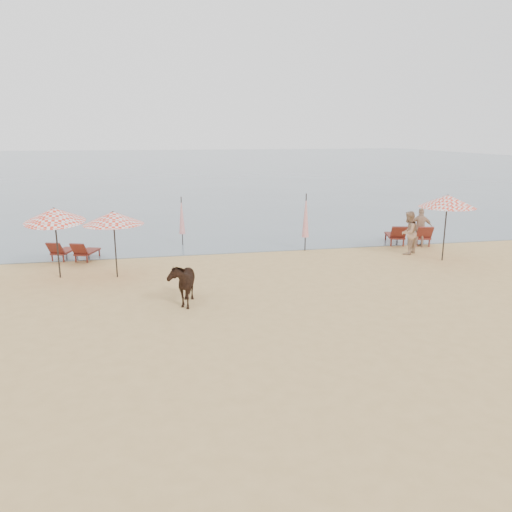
% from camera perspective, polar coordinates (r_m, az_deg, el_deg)
% --- Properties ---
extents(ground, '(120.00, 120.00, 0.00)m').
position_cam_1_polar(ground, '(12.88, 4.53, -10.04)').
color(ground, tan).
rests_on(ground, ground).
extents(sea, '(160.00, 140.00, 0.06)m').
position_cam_1_polar(sea, '(91.50, -9.62, 10.45)').
color(sea, '#51606B').
rests_on(sea, ground).
extents(lounger_cluster_left, '(2.07, 2.03, 0.59)m').
position_cam_1_polar(lounger_cluster_left, '(22.28, -20.15, 0.58)').
color(lounger_cluster_left, maroon).
rests_on(lounger_cluster_left, ground).
extents(lounger_cluster_right, '(2.31, 2.26, 0.68)m').
position_cam_1_polar(lounger_cluster_right, '(24.94, 17.02, 2.33)').
color(lounger_cluster_right, maroon).
rests_on(lounger_cluster_right, ground).
extents(umbrella_open_left_a, '(2.17, 2.17, 2.47)m').
position_cam_1_polar(umbrella_open_left_a, '(18.81, -16.00, 4.20)').
color(umbrella_open_left_a, black).
rests_on(umbrella_open_left_a, ground).
extents(umbrella_open_left_b, '(2.13, 2.17, 2.71)m').
position_cam_1_polar(umbrella_open_left_b, '(19.39, -22.06, 4.37)').
color(umbrella_open_left_b, black).
rests_on(umbrella_open_left_b, ground).
extents(umbrella_open_right, '(2.28, 2.28, 2.78)m').
position_cam_1_polar(umbrella_open_right, '(21.96, 21.04, 5.88)').
color(umbrella_open_right, black).
rests_on(umbrella_open_right, ground).
extents(umbrella_closed_left, '(0.28, 0.28, 2.33)m').
position_cam_1_polar(umbrella_closed_left, '(23.74, -8.49, 4.58)').
color(umbrella_closed_left, black).
rests_on(umbrella_closed_left, ground).
extents(umbrella_closed_right, '(0.32, 0.32, 2.61)m').
position_cam_1_polar(umbrella_closed_right, '(22.50, 5.71, 4.60)').
color(umbrella_closed_right, black).
rests_on(umbrella_closed_right, ground).
extents(cow, '(0.99, 1.75, 1.40)m').
position_cam_1_polar(cow, '(15.71, -8.44, -2.97)').
color(cow, black).
rests_on(cow, ground).
extents(beachgoer_right_a, '(1.17, 1.13, 1.91)m').
position_cam_1_polar(beachgoer_right_a, '(22.89, 17.01, 2.55)').
color(beachgoer_right_a, tan).
rests_on(beachgoer_right_a, ground).
extents(beachgoer_right_b, '(1.16, 0.80, 1.83)m').
position_cam_1_polar(beachgoer_right_b, '(24.56, 18.30, 3.11)').
color(beachgoer_right_b, tan).
rests_on(beachgoer_right_b, ground).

